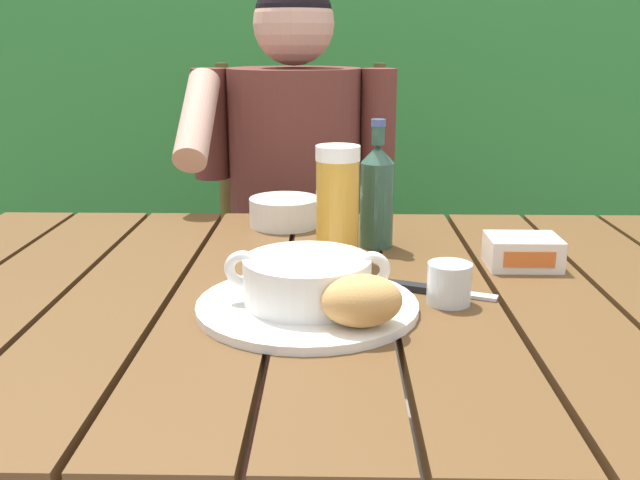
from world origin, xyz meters
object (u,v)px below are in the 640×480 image
Objects in this scene: beer_glass at (336,203)px; beer_bottle at (375,194)px; serving_plate at (305,306)px; bread_roll at (359,301)px; person_eating at (292,195)px; water_glass_small at (447,283)px; diner_bowl at (283,212)px; table_knife at (424,289)px; butter_tub at (521,252)px; soup_bowl at (305,279)px; chair_near_diner at (298,264)px.

beer_bottle is (0.07, 0.08, -0.00)m from beer_glass.
serving_plate is 0.11m from bread_roll.
beer_bottle is at bearing -70.12° from person_eating.
water_glass_small is 0.49m from diner_bowl.
diner_bowl is (-0.23, 0.38, 0.02)m from table_knife.
person_eating is 9.00× the size of diner_bowl.
table_knife is at bearing -75.79° from beer_bottle.
beer_glass reaches higher than butter_tub.
butter_tub is (0.23, -0.11, -0.07)m from beer_bottle.
serving_plate is 0.20m from water_glass_small.
soup_bowl reaches higher than water_glass_small.
water_glass_small is at bearing 8.99° from serving_plate.
diner_bowl reaches higher than table_knife.
person_eating is at bearing 94.65° from serving_plate.
diner_bowl is at bearing 140.23° from beer_bottle.
beer_glass is 0.22m from table_knife.
chair_near_diner is 4.63× the size of soup_bowl.
serving_plate is at bearing -99.79° from beer_glass.
person_eating is 0.88m from bread_roll.
beer_bottle is at bearing 106.72° from water_glass_small.
butter_tub is (0.34, 0.20, -0.02)m from soup_bowl.
beer_glass is at bearing -82.32° from chair_near_diner.
bread_roll reaches higher than serving_plate.
diner_bowl is (-0.10, 0.22, -0.07)m from beer_glass.
butter_tub is 0.69× the size of table_knife.
diner_bowl is (-0.13, 0.54, -0.02)m from bread_roll.
chair_near_diner is 6.22× the size of table_knife.
chair_near_diner is 0.93m from butter_tub.
serving_plate is 1.35× the size of soup_bowl.
diner_bowl is at bearing -90.00° from chair_near_diner.
soup_bowl is (0.00, -0.00, 0.04)m from serving_plate.
serving_plate is 1.34× the size of beer_bottle.
beer_bottle is 3.64× the size of water_glass_small.
person_eating is 0.58m from beer_glass.
chair_near_diner is 5.43× the size of beer_glass.
water_glass_small is (0.08, -0.28, -0.06)m from beer_bottle.
bread_roll is 0.96× the size of butter_tub.
beer_glass is at bearing -79.28° from person_eating.
bread_roll is at bearing -81.29° from person_eating.
soup_bowl is 0.19m from table_knife.
table_knife is (0.17, 0.08, -0.04)m from soup_bowl.
chair_near_diner is 9.36× the size of bread_roll.
serving_plate is 1.82× the size of table_knife.
soup_bowl reaches higher than table_knife.
table_knife is (-0.17, -0.12, -0.02)m from butter_tub.
soup_bowl is 0.20m from water_glass_small.
water_glass_small reaches higher than table_knife.
beer_glass is 0.85× the size of beer_bottle.
chair_near_diner is at bearing 90.00° from diner_bowl.
water_glass_small is 0.45× the size of diner_bowl.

